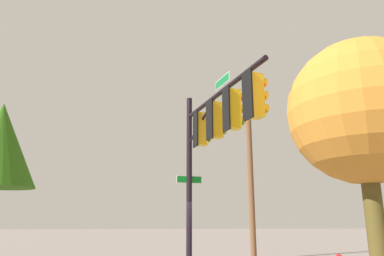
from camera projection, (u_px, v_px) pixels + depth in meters
signal_pole_assembly at (214, 134)px, 10.86m from camera, size 5.32×1.98×6.28m
utility_pole at (250, 166)px, 18.75m from camera, size 1.29×1.42×8.99m
tree_near at (362, 113)px, 8.16m from camera, size 3.33×3.33×6.00m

